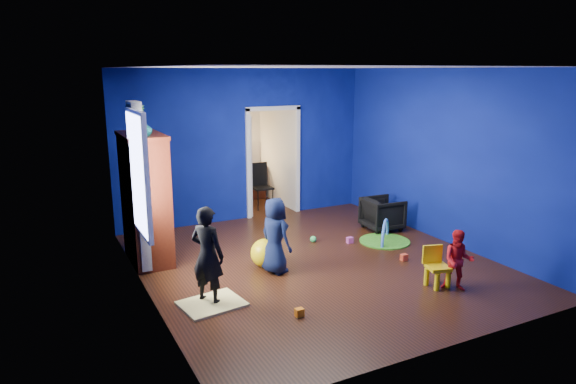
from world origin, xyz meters
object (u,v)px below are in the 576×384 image
child_black (208,255)px  armchair (383,214)px  vase (145,128)px  crt_tv (148,196)px  hopper_ball (265,253)px  play_mat (385,241)px  tv_armoire (145,199)px  study_desk (245,182)px  folding_chair (262,187)px  kid_chair (438,269)px  toddler_red (458,260)px  child_navy (275,235)px

child_black → armchair: bearing=-105.6°
vase → crt_tv: (0.04, 0.30, -1.04)m
armchair → vase: bearing=93.0°
hopper_ball → play_mat: 2.31m
armchair → tv_armoire: 4.24m
study_desk → folding_chair: bearing=-90.0°
crt_tv → kid_chair: bearing=-40.7°
toddler_red → kid_chair: toddler_red is taller
armchair → kid_chair: armchair is taller
toddler_red → crt_tv: bearing=178.7°
vase → armchair: bearing=-0.8°
armchair → crt_tv: size_ratio=0.94×
tv_armoire → folding_chair: bearing=35.6°
hopper_ball → play_mat: (2.30, 0.11, -0.20)m
child_navy → hopper_ball: bearing=-5.0°
vase → child_navy: bearing=-33.6°
folding_chair → kid_chair: bearing=-84.6°
child_black → vase: size_ratio=6.09×
tv_armoire → study_desk: (2.82, 2.98, -0.60)m
child_navy → hopper_ball: 0.42m
child_navy → tv_armoire: tv_armoire is taller
child_black → kid_chair: (2.92, -0.94, -0.38)m
armchair → kid_chair: size_ratio=1.31×
play_mat → folding_chair: folding_chair is taller
folding_chair → hopper_ball: bearing=-113.5°
vase → play_mat: size_ratio=0.24×
kid_chair → play_mat: bearing=90.6°
folding_chair → crt_tv: bearing=-144.0°
kid_chair → child_navy: bearing=156.2°
crt_tv → hopper_ball: 1.97m
vase → hopper_ball: size_ratio=0.48×
tv_armoire → hopper_ball: size_ratio=4.57×
tv_armoire → child_black: bearing=-79.1°
toddler_red → hopper_ball: size_ratio=1.93×
tv_armoire → folding_chair: size_ratio=2.13×
toddler_red → vase: bearing=-178.0°
child_black → crt_tv: size_ratio=1.79×
folding_chair → play_mat: bearing=-72.2°
child_navy → kid_chair: child_navy is taller
tv_armoire → hopper_ball: tv_armoire is taller
child_black → study_desk: (2.47, 4.82, -0.25)m
vase → kid_chair: vase is taller
child_black → folding_chair: size_ratio=1.36×
armchair → child_navy: bearing=113.8°
child_black → tv_armoire: size_ratio=0.64×
armchair → play_mat: armchair is taller
armchair → tv_armoire: bearing=88.9°
crt_tv → child_black: bearing=-80.3°
armchair → child_navy: 2.82m
folding_chair → child_black: bearing=-122.6°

